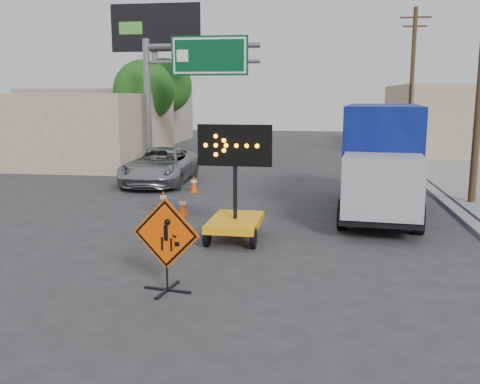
% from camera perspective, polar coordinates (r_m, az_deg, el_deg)
% --- Properties ---
extents(ground, '(100.00, 100.00, 0.00)m').
position_cam_1_polar(ground, '(10.80, -5.66, -10.99)').
color(ground, '#2D2D30').
rests_on(ground, ground).
extents(curb_right, '(0.40, 60.00, 0.12)m').
position_cam_1_polar(curb_right, '(25.50, 18.81, 1.06)').
color(curb_right, gray).
rests_on(curb_right, ground).
extents(sidewalk_right, '(4.00, 60.00, 0.15)m').
position_cam_1_polar(sidewalk_right, '(26.02, 23.79, 0.94)').
color(sidewalk_right, gray).
rests_on(sidewalk_right, ground).
extents(storefront_left_near, '(14.00, 10.00, 4.00)m').
position_cam_1_polar(storefront_left_near, '(34.06, -20.85, 6.42)').
color(storefront_left_near, '#CCB393').
rests_on(storefront_left_near, ground).
extents(storefront_left_far, '(12.00, 10.00, 4.40)m').
position_cam_1_polar(storefront_left_far, '(47.15, -13.67, 7.93)').
color(storefront_left_far, gray).
rests_on(storefront_left_far, ground).
extents(building_right_far, '(10.00, 14.00, 4.60)m').
position_cam_1_polar(building_right_far, '(41.16, 23.22, 7.23)').
color(building_right_far, '#CCB393').
rests_on(building_right_far, ground).
extents(highway_gantry, '(6.18, 0.38, 6.90)m').
position_cam_1_polar(highway_gantry, '(28.58, -5.91, 12.57)').
color(highway_gantry, slate).
rests_on(highway_gantry, ground).
extents(billboard, '(6.10, 0.54, 9.85)m').
position_cam_1_polar(billboard, '(37.39, -8.97, 15.46)').
color(billboard, slate).
rests_on(billboard, ground).
extents(utility_pole_far, '(1.80, 0.26, 9.00)m').
position_cam_1_polar(utility_pole_far, '(34.22, 17.86, 11.11)').
color(utility_pole_far, '#4D3821').
rests_on(utility_pole_far, ground).
extents(tree_left_near, '(3.71, 3.71, 6.03)m').
position_cam_1_polar(tree_left_near, '(33.44, -10.20, 10.57)').
color(tree_left_near, '#4D3821').
rests_on(tree_left_near, ground).
extents(tree_left_far, '(4.10, 4.10, 6.66)m').
position_cam_1_polar(tree_left_far, '(41.39, -8.03, 11.15)').
color(tree_left_far, '#4D3821').
rests_on(tree_left_far, ground).
extents(construction_sign, '(1.43, 1.02, 1.92)m').
position_cam_1_polar(construction_sign, '(10.80, -7.87, -5.39)').
color(construction_sign, black).
rests_on(construction_sign, ground).
extents(arrow_board, '(1.99, 2.25, 3.15)m').
position_cam_1_polar(arrow_board, '(14.55, -0.52, -2.45)').
color(arrow_board, '#FFA80E').
rests_on(arrow_board, ground).
extents(pickup_truck, '(2.86, 5.82, 1.59)m').
position_cam_1_polar(pickup_truck, '(24.17, -8.51, 2.78)').
color(pickup_truck, '#9FA1A6').
rests_on(pickup_truck, ground).
extents(box_truck, '(2.99, 7.74, 3.59)m').
position_cam_1_polar(box_truck, '(18.33, 14.77, 2.80)').
color(box_truck, black).
rests_on(box_truck, ground).
extents(cone_a, '(0.46, 0.46, 0.76)m').
position_cam_1_polar(cone_a, '(14.90, -8.96, -3.55)').
color(cone_a, '#ED4D05').
rests_on(cone_a, ground).
extents(cone_b, '(0.35, 0.35, 0.64)m').
position_cam_1_polar(cone_b, '(16.47, -7.95, -2.39)').
color(cone_b, '#ED4D05').
rests_on(cone_b, ground).
extents(cone_c, '(0.44, 0.44, 0.66)m').
position_cam_1_polar(cone_c, '(17.67, -6.11, -1.45)').
color(cone_c, '#ED4D05').
rests_on(cone_c, ground).
extents(cone_d, '(0.48, 0.48, 0.73)m').
position_cam_1_polar(cone_d, '(18.52, -8.17, -0.85)').
color(cone_d, '#ED4D05').
rests_on(cone_d, ground).
extents(cone_e, '(0.45, 0.45, 0.72)m').
position_cam_1_polar(cone_e, '(21.80, -4.96, 0.89)').
color(cone_e, '#ED4D05').
rests_on(cone_e, ground).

